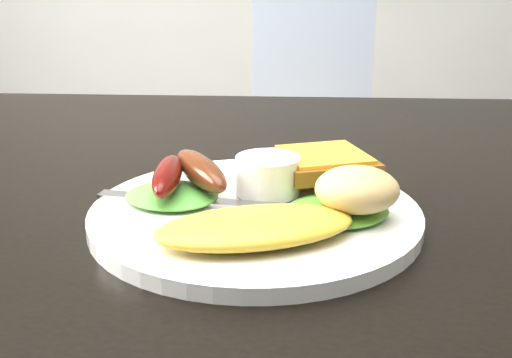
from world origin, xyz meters
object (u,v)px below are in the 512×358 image
plate (255,214)px  person (419,36)px  dining_table (272,194)px  dining_chair (311,145)px

plate → person: bearing=69.9°
dining_table → person: (0.25, 0.60, 0.10)m
dining_chair → person: (0.17, -0.58, 0.38)m
dining_table → plate: plate is taller
dining_chair → person: bearing=-78.5°
dining_chair → person: size_ratio=0.23×
person → plate: 0.77m
person → plate: size_ratio=6.33×
dining_table → plate: (-0.01, -0.12, 0.03)m
person → dining_chair: bearing=-64.5°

